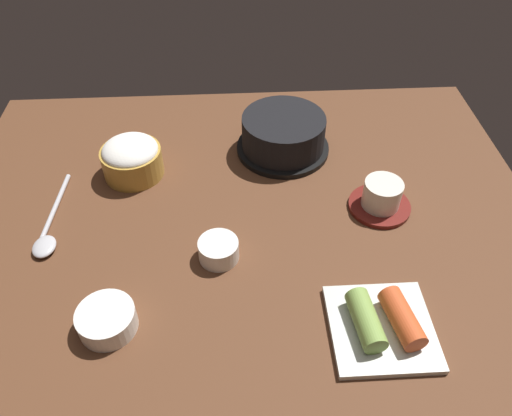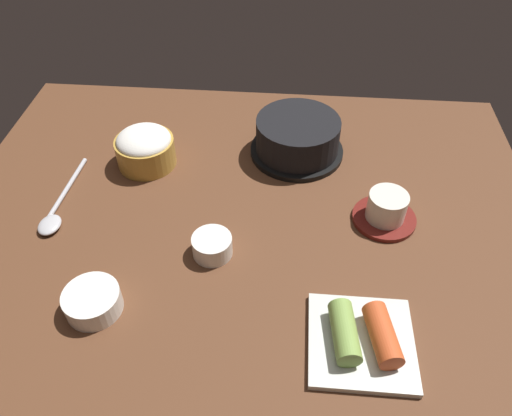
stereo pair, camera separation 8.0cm
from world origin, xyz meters
TOP-DOWN VIEW (x-y plane):
  - dining_table at (0.00, 0.00)cm, footprint 100.00×76.00cm
  - stone_pot at (8.25, 16.92)cm, footprint 17.76×17.76cm
  - rice_bowl at (-19.60, 11.49)cm, footprint 10.82×10.82cm
  - tea_cup_with_saucer at (23.20, -0.32)cm, footprint 10.51×10.51cm
  - banchan_cup_center at (-4.17, -9.50)cm, footprint 6.24×6.24cm
  - kimchi_plate at (17.82, -23.68)cm, footprint 13.96×13.96cm
  - side_bowl_near at (-19.28, -21.08)cm, footprint 7.99×7.99cm
  - spoon at (-31.67, -3.43)cm, footprint 3.60×19.72cm

SIDE VIEW (x-z plane):
  - dining_table at x=0.00cm, z-range 0.00..2.00cm
  - spoon at x=-31.67cm, z-range 1.93..3.28cm
  - kimchi_plate at x=17.82cm, z-range 1.39..5.69cm
  - side_bowl_near at x=-19.28cm, z-range 2.12..5.44cm
  - banchan_cup_center at x=-4.17cm, z-range 2.13..5.45cm
  - tea_cup_with_saucer at x=23.20cm, z-range 1.65..7.15cm
  - rice_bowl at x=-19.60cm, z-range 2.05..9.19cm
  - stone_pot at x=8.25cm, z-range 2.08..9.41cm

